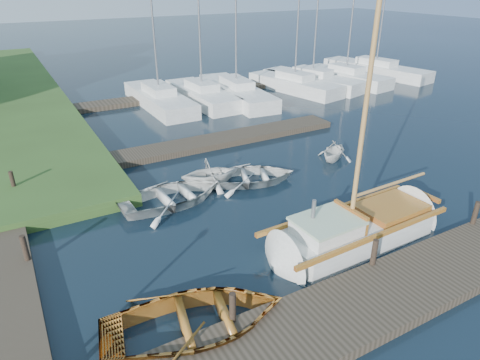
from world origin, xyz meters
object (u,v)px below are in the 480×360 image
marina_boat_3 (236,90)px  marina_boat_7 (376,68)px  sailboat (358,231)px  marina_boat_2 (202,93)px  marina_boat_4 (295,83)px  tender_c (251,174)px  marina_boat_5 (312,79)px  marina_boat_1 (159,98)px  mooring_post_2 (374,252)px  tender_b (210,171)px  mooring_post_3 (475,213)px  dinghy (196,317)px  tender_a (172,193)px  tender_d (334,149)px  mooring_post_5 (13,181)px  marina_boat_6 (346,76)px  mooring_post_4 (25,248)px  mooring_post_1 (233,307)px

marina_boat_3 → marina_boat_7: size_ratio=1.13×
sailboat → marina_boat_3: (5.08, 17.25, 0.23)m
marina_boat_2 → marina_boat_4: bearing=-95.2°
tender_c → marina_boat_5: (12.65, 12.20, 0.21)m
marina_boat_1 → marina_boat_3: (5.26, -0.78, 0.01)m
mooring_post_2 → tender_b: (-1.53, 7.41, -0.08)m
mooring_post_3 → marina_boat_3: size_ratio=0.06×
tender_c → dinghy: bearing=160.0°
mooring_post_2 → tender_b: tender_b is taller
marina_boat_2 → mooring_post_3: bearing=-178.1°
marina_boat_4 → mooring_post_2: bearing=138.9°
tender_b → tender_a: bearing=119.8°
tender_c → marina_boat_7: 23.77m
tender_a → tender_d: 8.05m
mooring_post_5 → tender_d: mooring_post_5 is taller
mooring_post_2 → tender_c: bearing=89.9°
marina_boat_1 → marina_boat_7: (19.35, 0.23, -0.00)m
tender_d → marina_boat_6: marina_boat_6 is taller
sailboat → marina_boat_5: (11.86, 17.54, 0.24)m
tender_b → marina_boat_3: marina_boat_3 is taller
tender_b → marina_boat_4: size_ratio=0.24×
mooring_post_3 → marina_boat_2: size_ratio=0.06×
mooring_post_4 → tender_a: 5.32m
marina_boat_1 → marina_boat_4: 10.09m
mooring_post_3 → tender_d: size_ratio=0.40×
tender_a → marina_boat_6: marina_boat_6 is taller
mooring_post_4 → marina_boat_4: (19.17, 13.53, -0.14)m
sailboat → marina_boat_1: (-0.18, 18.03, 0.22)m
mooring_post_1 → marina_boat_4: (15.17, 18.53, -0.14)m
sailboat → dinghy: (-6.08, -1.09, 0.11)m
tender_d → marina_boat_1: bearing=-11.2°
mooring_post_1 → marina_boat_2: marina_boat_2 is taller
sailboat → marina_boat_6: size_ratio=0.92×
mooring_post_3 → tender_a: size_ratio=0.20×
tender_d → marina_boat_2: bearing=-23.5°
dinghy → marina_boat_3: marina_boat_3 is taller
tender_d → marina_boat_4: size_ratio=0.20×
marina_boat_2 → marina_boat_5: bearing=-91.5°
marina_boat_1 → tender_c: bearing=176.7°
tender_d → marina_boat_5: size_ratio=0.16×
mooring_post_2 → tender_b: size_ratio=0.34×
sailboat → marina_boat_2: marina_boat_2 is taller
dinghy → marina_boat_7: 31.81m
marina_boat_5 → marina_boat_7: marina_boat_5 is taller
dinghy → tender_b: bearing=-16.6°
mooring_post_1 → marina_boat_6: marina_boat_6 is taller
tender_a → marina_boat_7: bearing=-63.5°
mooring_post_4 → marina_boat_7: 32.05m
tender_c → mooring_post_5: bearing=88.8°
mooring_post_1 → mooring_post_5: 10.77m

